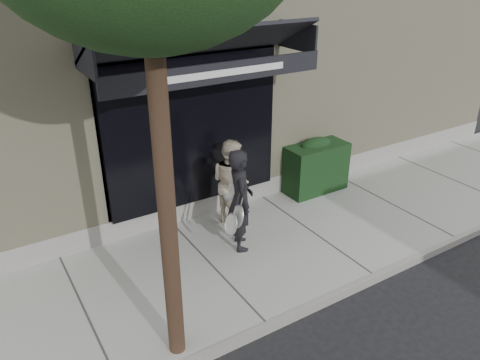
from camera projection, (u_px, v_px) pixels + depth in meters
ground at (310, 236)px, 8.40m from camera, size 80.00×80.00×0.00m
sidewalk at (310, 233)px, 8.37m from camera, size 20.00×3.00×0.12m
curb at (375, 278)px, 7.18m from camera, size 20.00×0.10×0.14m
building_facade at (182, 41)px, 11.01m from camera, size 14.30×8.04×5.64m
hedge at (314, 165)px, 9.60m from camera, size 1.30×0.70×1.14m
pedestrian_front at (240, 200)px, 7.53m from camera, size 0.79×0.88×1.74m
pedestrian_back at (231, 182)px, 8.31m from camera, size 0.74×0.87×1.59m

